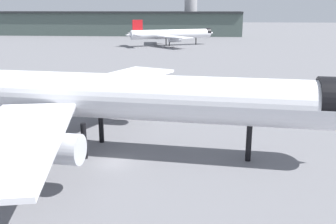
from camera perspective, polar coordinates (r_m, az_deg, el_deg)
The scene contains 5 objects.
ground at distance 46.61m, azimuth -8.07°, elevation -7.57°, with size 900.00×900.00×0.00m, color slate.
airliner_near_gate at distance 48.26m, azimuth -8.99°, elevation 2.25°, with size 60.76×55.13×16.45m.
airliner_far_taxiway at distance 188.64m, azimuth 0.46°, elevation 11.62°, with size 43.61×39.19×12.50m.
terminal_building at distance 264.67m, azimuth -8.59°, elevation 13.11°, with size 176.69×27.06×30.08m.
baggage_cart_trailing at distance 80.65m, azimuth 8.51°, elevation 3.01°, with size 2.49×2.06×1.82m.
Camera 1 is at (9.49, -41.89, 18.11)m, focal length 40.57 mm.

